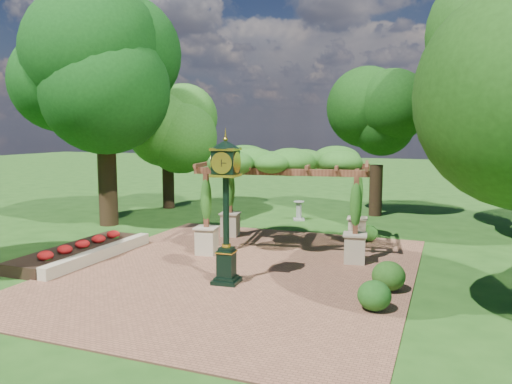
% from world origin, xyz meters
% --- Properties ---
extents(ground, '(120.00, 120.00, 0.00)m').
position_xyz_m(ground, '(0.00, 0.00, 0.00)').
color(ground, '#1E4714').
rests_on(ground, ground).
extents(brick_plaza, '(10.00, 12.00, 0.04)m').
position_xyz_m(brick_plaza, '(0.00, 1.00, 0.02)').
color(brick_plaza, brown).
rests_on(brick_plaza, ground).
extents(border_wall, '(0.35, 5.00, 0.40)m').
position_xyz_m(border_wall, '(-4.60, 0.50, 0.20)').
color(border_wall, '#C6B793').
rests_on(border_wall, ground).
extents(flower_bed, '(1.50, 5.00, 0.36)m').
position_xyz_m(flower_bed, '(-5.50, 0.50, 0.18)').
color(flower_bed, red).
rests_on(flower_bed, ground).
extents(pedestal_clock, '(0.84, 0.84, 3.96)m').
position_xyz_m(pedestal_clock, '(0.22, -0.27, 2.38)').
color(pedestal_clock, black).
rests_on(pedestal_clock, brick_plaza).
extents(pergola, '(6.11, 4.34, 3.55)m').
position_xyz_m(pergola, '(0.47, 4.18, 2.92)').
color(pergola, tan).
rests_on(pergola, brick_plaza).
extents(sundial, '(0.64, 0.64, 0.90)m').
position_xyz_m(sundial, '(-0.66, 9.63, 0.39)').
color(sundial, gray).
rests_on(sundial, ground).
extents(shrub_front, '(0.96, 0.96, 0.70)m').
position_xyz_m(shrub_front, '(4.27, -0.91, 0.39)').
color(shrub_front, '#1C4E16').
rests_on(shrub_front, brick_plaza).
extents(shrub_mid, '(0.97, 0.97, 0.77)m').
position_xyz_m(shrub_mid, '(4.41, 0.67, 0.43)').
color(shrub_mid, '#214B15').
rests_on(shrub_mid, brick_plaza).
extents(shrub_back, '(0.91, 0.91, 0.64)m').
position_xyz_m(shrub_back, '(3.03, 6.22, 0.36)').
color(shrub_back, '#2A651D').
rests_on(shrub_back, brick_plaza).
extents(tree_west_near, '(5.20, 5.20, 10.58)m').
position_xyz_m(tree_west_near, '(-8.14, 5.53, 7.26)').
color(tree_west_near, '#322114').
rests_on(tree_west_near, ground).
extents(tree_west_far, '(3.86, 3.86, 6.59)m').
position_xyz_m(tree_west_far, '(-8.19, 10.61, 4.52)').
color(tree_west_far, black).
rests_on(tree_west_far, ground).
extents(tree_north, '(3.97, 3.97, 6.37)m').
position_xyz_m(tree_north, '(2.44, 12.23, 4.37)').
color(tree_north, black).
rests_on(tree_north, ground).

